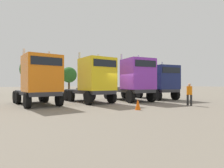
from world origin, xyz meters
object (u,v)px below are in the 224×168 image
(semi_truck_purple, at_px, (134,80))
(visitor_in_hivis, at_px, (189,93))
(semi_truck_yellow, at_px, (94,80))
(semi_truck_navy, at_px, (160,82))
(semi_truck_orange, at_px, (40,80))
(traffic_cone_near, at_px, (138,104))

(semi_truck_purple, height_order, visitor_in_hivis, semi_truck_purple)
(semi_truck_yellow, relative_size, visitor_in_hivis, 3.57)
(visitor_in_hivis, bearing_deg, semi_truck_yellow, 127.64)
(semi_truck_yellow, relative_size, semi_truck_purple, 0.93)
(semi_truck_yellow, relative_size, semi_truck_navy, 1.00)
(semi_truck_orange, height_order, semi_truck_yellow, semi_truck_yellow)
(semi_truck_orange, distance_m, semi_truck_yellow, 4.37)
(semi_truck_orange, relative_size, semi_truck_purple, 0.93)
(semi_truck_navy, bearing_deg, traffic_cone_near, -45.67)
(semi_truck_yellow, xyz_separation_m, visitor_in_hivis, (5.54, -5.30, -1.02))
(semi_truck_purple, bearing_deg, traffic_cone_near, -29.10)
(semi_truck_orange, relative_size, traffic_cone_near, 8.71)
(semi_truck_yellow, distance_m, semi_truck_navy, 7.56)
(semi_truck_yellow, bearing_deg, traffic_cone_near, 2.35)
(semi_truck_navy, relative_size, visitor_in_hivis, 3.56)
(traffic_cone_near, bearing_deg, semi_truck_purple, 56.32)
(visitor_in_hivis, xyz_separation_m, traffic_cone_near, (-4.82, 0.06, -0.64))
(semi_truck_orange, bearing_deg, semi_truck_purple, 78.73)
(semi_truck_yellow, xyz_separation_m, semi_truck_purple, (3.87, -0.51, 0.04))
(semi_truck_purple, relative_size, traffic_cone_near, 9.40)
(semi_truck_orange, xyz_separation_m, semi_truck_navy, (11.93, -0.17, -0.09))
(semi_truck_purple, relative_size, semi_truck_navy, 1.08)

